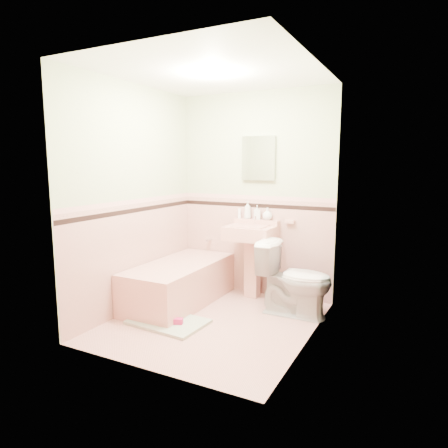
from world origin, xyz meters
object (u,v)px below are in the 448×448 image
at_px(toilet, 295,279).
at_px(sink, 250,262).
at_px(shoe, 176,321).
at_px(bathtub, 180,284).
at_px(soap_bottle_right, 267,214).
at_px(medicine_cabinet, 258,158).
at_px(soap_bottle_mid, 257,212).
at_px(soap_bottle_left, 248,210).
at_px(bucket, 288,293).

bearing_deg(toilet, sink, 66.24).
bearing_deg(shoe, bathtub, 98.46).
xyz_separation_m(soap_bottle_right, toilet, (0.50, -0.46, -0.63)).
distance_m(sink, medicine_cabinet, 1.27).
bearing_deg(soap_bottle_mid, soap_bottle_left, 180.00).
bearing_deg(bathtub, soap_bottle_left, 51.88).
bearing_deg(bucket, toilet, -58.19).
xyz_separation_m(bathtub, toilet, (1.33, 0.25, 0.18)).
xyz_separation_m(bathtub, sink, (0.68, 0.53, 0.22)).
distance_m(bathtub, soap_bottle_right, 1.35).
height_order(bathtub, soap_bottle_mid, soap_bottle_mid).
distance_m(bathtub, bucket, 1.27).
distance_m(medicine_cabinet, soap_bottle_left, 0.65).
relative_size(bathtub, bucket, 5.52).
relative_size(medicine_cabinet, shoe, 3.77).
relative_size(sink, shoe, 6.36).
bearing_deg(toilet, soap_bottle_mid, 54.04).
bearing_deg(bathtub, toilet, 10.64).
bearing_deg(shoe, sink, 52.63).
relative_size(bathtub, soap_bottle_right, 10.08).
relative_size(medicine_cabinet, toilet, 0.66).
bearing_deg(soap_bottle_mid, toilet, -35.74).
distance_m(sink, toilet, 0.71).
distance_m(soap_bottle_left, toilet, 1.11).
bearing_deg(bucket, medicine_cabinet, 154.38).
bearing_deg(soap_bottle_right, bathtub, -139.16).
bearing_deg(shoe, soap_bottle_left, 59.80).
bearing_deg(medicine_cabinet, soap_bottle_left, -166.29).
bearing_deg(shoe, toilet, 20.16).
relative_size(sink, soap_bottle_mid, 5.14).
bearing_deg(bathtub, bucket, 23.54).
bearing_deg(soap_bottle_left, bucket, -18.43).
relative_size(toilet, shoe, 5.71).
distance_m(sink, soap_bottle_left, 0.65).
xyz_separation_m(medicine_cabinet, bucket, (0.48, -0.23, -1.56)).
distance_m(bathtub, medicine_cabinet, 1.78).
xyz_separation_m(medicine_cabinet, soap_bottle_right, (0.14, -0.03, -0.67)).
bearing_deg(shoe, soap_bottle_right, 49.08).
height_order(bathtub, sink, sink).
height_order(toilet, shoe, toilet).
bearing_deg(sink, soap_bottle_left, 124.34).
height_order(soap_bottle_left, shoe, soap_bottle_left).
distance_m(soap_bottle_right, bucket, 0.98).
bearing_deg(soap_bottle_left, sink, -55.66).
relative_size(medicine_cabinet, soap_bottle_mid, 3.05).
xyz_separation_m(sink, bucket, (0.48, -0.02, -0.31)).
relative_size(medicine_cabinet, bucket, 1.95).
relative_size(sink, soap_bottle_left, 4.12).
height_order(sink, medicine_cabinet, medicine_cabinet).
relative_size(sink, medicine_cabinet, 1.69).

